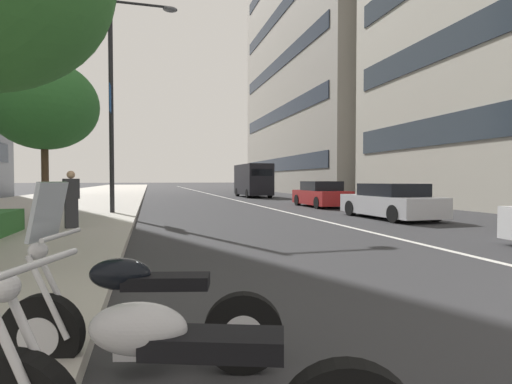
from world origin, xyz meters
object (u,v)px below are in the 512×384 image
(street_tree_near_plaza_corner, at_px, (44,105))
(street_lamp_with_banners, at_px, (121,86))
(pedestrian_on_plaza, at_px, (71,199))
(delivery_van_ahead, at_px, (253,180))
(motorcycle_under_tarp, at_px, (137,317))
(car_approaching_light, at_px, (321,195))
(car_lead_in_lane, at_px, (390,202))

(street_tree_near_plaza_corner, bearing_deg, street_lamp_with_banners, -35.39)
(street_tree_near_plaza_corner, height_order, pedestrian_on_plaza, street_tree_near_plaza_corner)
(delivery_van_ahead, distance_m, street_tree_near_plaza_corner, 22.15)
(motorcycle_under_tarp, xyz_separation_m, street_lamp_with_banners, (13.97, 0.98, 4.83))
(car_approaching_light, distance_m, delivery_van_ahead, 12.76)
(car_approaching_light, bearing_deg, street_lamp_with_banners, 105.77)
(car_approaching_light, xyz_separation_m, street_lamp_with_banners, (-2.89, 10.10, 4.61))
(car_lead_in_lane, height_order, street_tree_near_plaza_corner, street_tree_near_plaza_corner)
(motorcycle_under_tarp, relative_size, street_tree_near_plaza_corner, 0.41)
(car_approaching_light, distance_m, street_tree_near_plaza_corner, 13.97)
(delivery_van_ahead, relative_size, pedestrian_on_plaza, 3.49)
(car_lead_in_lane, bearing_deg, street_lamp_with_banners, 67.56)
(street_lamp_with_banners, xyz_separation_m, pedestrian_on_plaza, (-5.24, 1.00, -4.33))
(car_lead_in_lane, bearing_deg, delivery_van_ahead, -0.33)
(car_approaching_light, bearing_deg, motorcycle_under_tarp, 151.38)
(car_lead_in_lane, xyz_separation_m, delivery_van_ahead, (19.44, 0.35, 0.84))
(motorcycle_under_tarp, distance_m, car_lead_in_lane, 13.52)
(motorcycle_under_tarp, xyz_separation_m, pedestrian_on_plaza, (8.73, 1.98, 0.50))
(pedestrian_on_plaza, bearing_deg, car_approaching_light, 107.19)
(pedestrian_on_plaza, bearing_deg, delivery_van_ahead, 134.08)
(street_lamp_with_banners, relative_size, pedestrian_on_plaza, 5.45)
(street_lamp_with_banners, distance_m, pedestrian_on_plaza, 6.87)
(motorcycle_under_tarp, distance_m, delivery_van_ahead, 30.82)
(car_lead_in_lane, distance_m, street_tree_near_plaza_corner, 12.52)
(car_approaching_light, relative_size, street_lamp_with_banners, 0.49)
(delivery_van_ahead, bearing_deg, pedestrian_on_plaza, 152.35)
(motorcycle_under_tarp, distance_m, pedestrian_on_plaza, 8.96)
(street_tree_near_plaza_corner, relative_size, pedestrian_on_plaza, 3.26)
(street_tree_near_plaza_corner, bearing_deg, motorcycle_under_tarp, -164.05)
(car_lead_in_lane, xyz_separation_m, pedestrian_on_plaza, (-1.41, 10.92, 0.30))
(pedestrian_on_plaza, bearing_deg, street_lamp_with_banners, 150.13)
(motorcycle_under_tarp, height_order, delivery_van_ahead, delivery_van_ahead)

